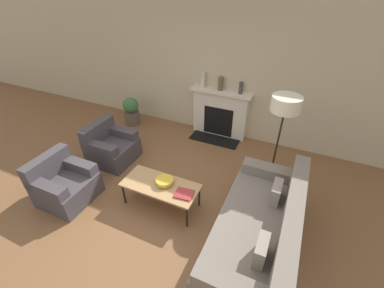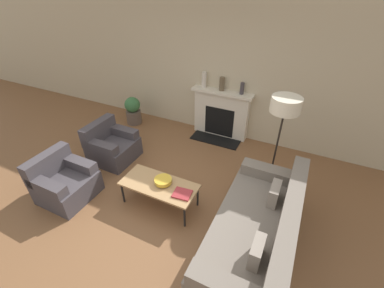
{
  "view_description": "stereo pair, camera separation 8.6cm",
  "coord_description": "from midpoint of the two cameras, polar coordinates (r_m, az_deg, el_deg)",
  "views": [
    {
      "loc": [
        1.65,
        -2.18,
        3.08
      ],
      "look_at": [
        0.03,
        1.38,
        0.45
      ],
      "focal_mm": 24.0,
      "sensor_mm": 36.0,
      "label": 1
    },
    {
      "loc": [
        1.73,
        -2.14,
        3.08
      ],
      "look_at": [
        0.03,
        1.38,
        0.45
      ],
      "focal_mm": 24.0,
      "sensor_mm": 36.0,
      "label": 2
    }
  ],
  "objects": [
    {
      "name": "floor_lamp",
      "position": [
        4.0,
        20.33,
        6.29
      ],
      "size": [
        0.44,
        0.44,
        1.63
      ],
      "color": "black",
      "rests_on": "ground_plane"
    },
    {
      "name": "ground_plane",
      "position": [
        4.13,
        -8.38,
        -14.91
      ],
      "size": [
        18.0,
        18.0,
        0.0
      ],
      "primitive_type": "plane",
      "color": "brown"
    },
    {
      "name": "mantel_vase_center_left",
      "position": [
        5.39,
        7.13,
        13.11
      ],
      "size": [
        0.11,
        0.11,
        0.28
      ],
      "color": "brown",
      "rests_on": "fireplace"
    },
    {
      "name": "bowl",
      "position": [
        3.93,
        -5.82,
        -8.09
      ],
      "size": [
        0.27,
        0.27,
        0.08
      ],
      "color": "gold",
      "rests_on": "coffee_table"
    },
    {
      "name": "fireplace",
      "position": [
        5.65,
        6.86,
        6.58
      ],
      "size": [
        1.3,
        0.59,
        1.05
      ],
      "color": "beige",
      "rests_on": "ground_plane"
    },
    {
      "name": "armchair_far",
      "position": [
        5.18,
        -16.97,
        -0.41
      ],
      "size": [
        0.77,
        0.78,
        0.75
      ],
      "rotation": [
        0.0,
        0.0,
        1.57
      ],
      "color": "#423D42",
      "rests_on": "ground_plane"
    },
    {
      "name": "couch",
      "position": [
        3.58,
        14.94,
        -18.2
      ],
      "size": [
        0.96,
        2.14,
        0.88
      ],
      "rotation": [
        0.0,
        0.0,
        -1.57
      ],
      "color": "slate",
      "rests_on": "ground_plane"
    },
    {
      "name": "wall_back",
      "position": [
        5.46,
        6.8,
        16.28
      ],
      "size": [
        18.0,
        0.06,
        2.9
      ],
      "color": "#BCAD8E",
      "rests_on": "ground_plane"
    },
    {
      "name": "mantel_vase_left",
      "position": [
        5.52,
        3.17,
        14.07
      ],
      "size": [
        0.1,
        0.1,
        0.33
      ],
      "color": "beige",
      "rests_on": "fireplace"
    },
    {
      "name": "coffee_table",
      "position": [
        3.97,
        -6.7,
        -9.17
      ],
      "size": [
        1.17,
        0.53,
        0.42
      ],
      "color": "tan",
      "rests_on": "ground_plane"
    },
    {
      "name": "mantel_vase_center_right",
      "position": [
        5.29,
        11.53,
        12.02
      ],
      "size": [
        0.08,
        0.08,
        0.24
      ],
      "color": "#3D383D",
      "rests_on": "fireplace"
    },
    {
      "name": "potted_plant",
      "position": [
        6.32,
        -12.58,
        7.31
      ],
      "size": [
        0.36,
        0.36,
        0.66
      ],
      "color": "brown",
      "rests_on": "ground_plane"
    },
    {
      "name": "armchair_near",
      "position": [
        4.61,
        -26.04,
        -7.58
      ],
      "size": [
        0.77,
        0.78,
        0.75
      ],
      "rotation": [
        0.0,
        0.0,
        1.57
      ],
      "color": "#423D42",
      "rests_on": "ground_plane"
    },
    {
      "name": "book",
      "position": [
        3.76,
        -1.52,
        -11.0
      ],
      "size": [
        0.28,
        0.25,
        0.02
      ],
      "rotation": [
        0.0,
        0.0,
        0.11
      ],
      "color": "#9E2D33",
      "rests_on": "coffee_table"
    }
  ]
}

